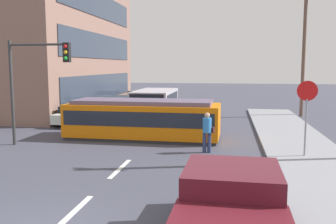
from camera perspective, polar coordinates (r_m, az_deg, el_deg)
The scene contains 17 objects.
ground_plane at distance 16.91m, azimuth -3.49°, elevation -5.07°, with size 120.00×120.00×0.00m, color #414251.
sidewalk_curb_right at distance 12.98m, azimuth 23.10°, elevation -9.11°, with size 3.20×36.00×0.14m, color gray.
lane_stripe_1 at distance 9.61m, azimuth -14.56°, elevation -14.91°, with size 0.16×2.40×0.01m, color silver.
lane_stripe_2 at distance 13.16m, azimuth -7.42°, elevation -8.66°, with size 0.16×2.40×0.01m, color silver.
lane_stripe_3 at distance 24.11m, azimuth 0.46°, elevation -1.36°, with size 0.16×2.40×0.01m, color silver.
lane_stripe_4 at distance 30.00m, azimuth 2.25°, elevation 0.31°, with size 0.16×2.40×0.01m, color silver.
corner_building at distance 33.80m, azimuth -22.54°, elevation 11.41°, with size 14.90×17.91×12.80m.
streetcar_tram at distance 18.23m, azimuth -3.89°, elevation -1.02°, with size 7.53×2.68×1.92m.
city_bus at distance 26.16m, azimuth -2.02°, elevation 1.66°, with size 2.55×5.49×1.87m.
pedestrian_crossing at distance 15.30m, azimuth 6.07°, elevation -2.80°, with size 0.51×0.36×1.67m.
pickup_truck_parked at distance 7.38m, azimuth 9.76°, elevation -15.06°, with size 2.36×5.04×1.55m.
parked_sedan_mid at distance 23.54m, azimuth -13.34°, elevation -0.24°, with size 2.07×4.49×1.19m.
parked_sedan_far at distance 29.65m, azimuth -7.48°, elevation 1.38°, with size 2.12×4.33×1.19m.
parked_sedan_furthest at distance 36.19m, azimuth -4.39°, elevation 2.46°, with size 2.10×4.45×1.19m.
stop_sign at distance 14.92m, azimuth 20.65°, elevation 1.38°, with size 0.76×0.07×2.88m.
traffic_light_mast at distance 17.35m, azimuth -19.83°, elevation 5.87°, with size 2.89×0.33×4.70m.
utility_pole_mid at distance 27.73m, azimuth 20.24°, elevation 8.80°, with size 1.80×0.24×8.80m.
Camera 1 is at (3.71, -6.11, 3.58)m, focal length 39.46 mm.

